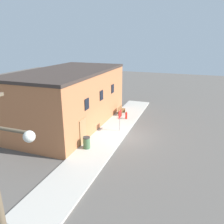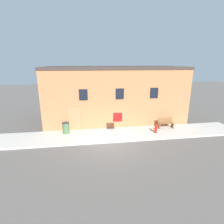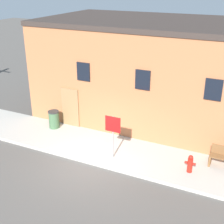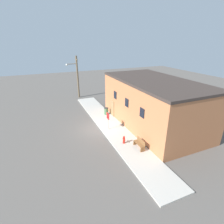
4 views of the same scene
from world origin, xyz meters
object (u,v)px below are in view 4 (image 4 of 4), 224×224
Objects in this scene: bench at (140,144)px; utility_pole at (77,76)px; stop_sign at (108,118)px; trash_bin at (106,111)px; fire_hydrant at (124,140)px.

bench is 18.35m from utility_pole.
trash_bin is at bearing 161.46° from stop_sign.
trash_bin reaches higher than bench.
trash_bin is (-8.61, 0.06, 0.03)m from bench.
fire_hydrant is 0.39× the size of stop_sign.
fire_hydrant is at bearing -143.19° from bench.
bench is at bearing 15.91° from stop_sign.
trash_bin is at bearing 9.77° from utility_pole.
stop_sign is at bearing -164.09° from bench.
bench reaches higher than fire_hydrant.
bench is at bearing 4.96° from utility_pole.
fire_hydrant is 0.57× the size of bench.
fire_hydrant is at bearing 5.87° from stop_sign.
stop_sign is 0.28× the size of utility_pole.
fire_hydrant is 7.39m from trash_bin.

